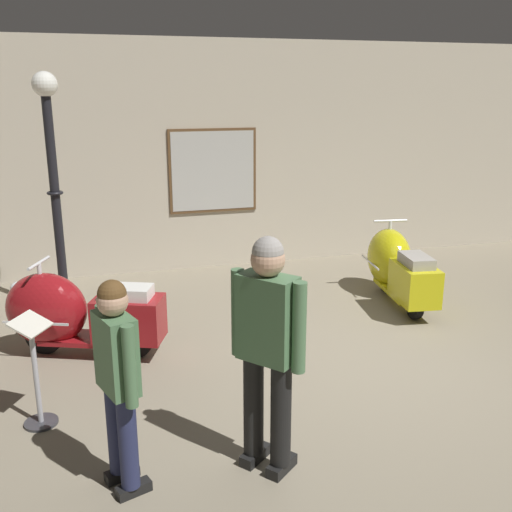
{
  "coord_description": "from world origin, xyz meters",
  "views": [
    {
      "loc": [
        -2.75,
        -4.93,
        2.73
      ],
      "look_at": [
        -0.88,
        1.47,
        0.82
      ],
      "focal_mm": 41.19,
      "sensor_mm": 36.0,
      "label": 1
    }
  ],
  "objects_px": {
    "visitor_1": "(118,373)",
    "scooter_1": "(396,266)",
    "lamppost": "(54,186)",
    "info_stanchion": "(37,381)",
    "scooter_0": "(72,313)",
    "visitor_0": "(267,340)"
  },
  "relations": [
    {
      "from": "lamppost",
      "to": "scooter_1",
      "type": "bearing_deg",
      "value": -9.27
    },
    {
      "from": "lamppost",
      "to": "info_stanchion",
      "type": "height_order",
      "value": "lamppost"
    },
    {
      "from": "scooter_0",
      "to": "scooter_1",
      "type": "height_order",
      "value": "scooter_1"
    },
    {
      "from": "scooter_0",
      "to": "info_stanchion",
      "type": "relative_size",
      "value": 1.79
    },
    {
      "from": "lamppost",
      "to": "info_stanchion",
      "type": "distance_m",
      "value": 2.84
    },
    {
      "from": "lamppost",
      "to": "visitor_0",
      "type": "height_order",
      "value": "lamppost"
    },
    {
      "from": "visitor_1",
      "to": "scooter_1",
      "type": "bearing_deg",
      "value": 18.86
    },
    {
      "from": "visitor_1",
      "to": "lamppost",
      "type": "bearing_deg",
      "value": 78.38
    },
    {
      "from": "scooter_0",
      "to": "info_stanchion",
      "type": "xyz_separation_m",
      "value": [
        -0.27,
        -1.33,
        -0.07
      ]
    },
    {
      "from": "visitor_0",
      "to": "info_stanchion",
      "type": "height_order",
      "value": "visitor_0"
    },
    {
      "from": "scooter_1",
      "to": "lamppost",
      "type": "xyz_separation_m",
      "value": [
        -4.21,
        0.69,
        1.14
      ]
    },
    {
      "from": "scooter_1",
      "to": "visitor_1",
      "type": "bearing_deg",
      "value": 136.12
    },
    {
      "from": "scooter_0",
      "to": "info_stanchion",
      "type": "height_order",
      "value": "scooter_0"
    },
    {
      "from": "lamppost",
      "to": "visitor_0",
      "type": "bearing_deg",
      "value": -67.78
    },
    {
      "from": "scooter_0",
      "to": "visitor_1",
      "type": "bearing_deg",
      "value": 120.83
    },
    {
      "from": "visitor_0",
      "to": "info_stanchion",
      "type": "distance_m",
      "value": 2.08
    },
    {
      "from": "info_stanchion",
      "to": "scooter_1",
      "type": "bearing_deg",
      "value": 23.26
    },
    {
      "from": "scooter_1",
      "to": "visitor_0",
      "type": "relative_size",
      "value": 0.97
    },
    {
      "from": "info_stanchion",
      "to": "visitor_0",
      "type": "bearing_deg",
      "value": -33.47
    },
    {
      "from": "visitor_0",
      "to": "visitor_1",
      "type": "xyz_separation_m",
      "value": [
        -1.03,
        0.06,
        -0.13
      ]
    },
    {
      "from": "scooter_1",
      "to": "visitor_0",
      "type": "height_order",
      "value": "visitor_0"
    },
    {
      "from": "lamppost",
      "to": "visitor_1",
      "type": "distance_m",
      "value": 3.7
    }
  ]
}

